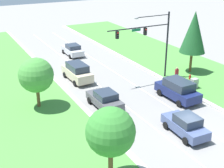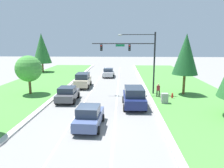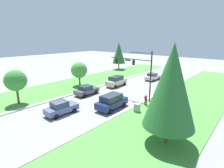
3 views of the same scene
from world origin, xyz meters
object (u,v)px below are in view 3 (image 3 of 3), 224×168
object	(u,v)px
champagne_suv	(116,81)
utility_cabinet	(137,108)
conifer_far_right_tree	(176,73)
conifer_near_right_tree	(171,86)
oak_near_left_tree	(79,70)
oak_far_left_tree	(16,81)
navy_suv	(112,101)
graphite_sedan	(86,90)
slate_blue_sedan	(61,108)
pedestrian	(146,100)
silver_sedan	(153,77)
traffic_signal_mast	(138,67)
fire_hydrant	(154,107)
conifer_mid_left_tree	(119,53)

from	to	relation	value
champagne_suv	utility_cabinet	world-z (taller)	champagne_suv
conifer_far_right_tree	conifer_near_right_tree	bearing A→B (deg)	-71.73
conifer_far_right_tree	utility_cabinet	bearing A→B (deg)	-126.72
conifer_far_right_tree	oak_near_left_tree	bearing A→B (deg)	-178.02
conifer_near_right_tree	oak_far_left_tree	distance (m)	21.76
champagne_suv	utility_cabinet	distance (m)	13.27
navy_suv	oak_far_left_tree	bearing A→B (deg)	-147.99
graphite_sedan	champagne_suv	size ratio (longest dim) A/B	0.88
slate_blue_sedan	pedestrian	bearing A→B (deg)	56.87
slate_blue_sedan	silver_sedan	size ratio (longest dim) A/B	0.94
conifer_near_right_tree	graphite_sedan	bearing A→B (deg)	163.81
conifer_near_right_tree	slate_blue_sedan	bearing A→B (deg)	-168.77
traffic_signal_mast	utility_cabinet	size ratio (longest dim) A/B	6.85
traffic_signal_mast	oak_far_left_tree	distance (m)	18.29
conifer_near_right_tree	fire_hydrant	bearing A→B (deg)	125.89
conifer_far_right_tree	graphite_sedan	bearing A→B (deg)	-164.94
traffic_signal_mast	conifer_far_right_tree	distance (m)	6.04
conifer_near_right_tree	conifer_far_right_tree	distance (m)	9.05
slate_blue_sedan	traffic_signal_mast	bearing A→B (deg)	71.73
oak_far_left_tree	navy_suv	bearing A→B (deg)	33.35
silver_sedan	oak_near_left_tree	world-z (taller)	oak_near_left_tree
oak_near_left_tree	graphite_sedan	bearing A→B (deg)	-28.76
slate_blue_sedan	oak_far_left_tree	distance (m)	8.69
slate_blue_sedan	conifer_far_right_tree	bearing A→B (deg)	49.75
conifer_near_right_tree	oak_near_left_tree	bearing A→B (deg)	160.46
utility_cabinet	pedestrian	xyz separation A→B (m)	(-0.25, 2.72, 0.36)
conifer_far_right_tree	oak_far_left_tree	world-z (taller)	conifer_far_right_tree
oak_far_left_tree	conifer_mid_left_tree	distance (m)	33.30
traffic_signal_mast	pedestrian	xyz separation A→B (m)	(2.60, -1.72, -4.25)
slate_blue_sedan	pedestrian	distance (m)	11.86
navy_suv	conifer_mid_left_tree	world-z (taller)	conifer_mid_left_tree
graphite_sedan	silver_sedan	distance (m)	17.70
silver_sedan	champagne_suv	xyz separation A→B (m)	(-3.18, -9.57, 0.24)
fire_hydrant	traffic_signal_mast	bearing A→B (deg)	151.50
traffic_signal_mast	graphite_sedan	size ratio (longest dim) A/B	1.78
champagne_suv	utility_cabinet	bearing A→B (deg)	-40.30
silver_sedan	oak_far_left_tree	size ratio (longest dim) A/B	0.88
graphite_sedan	utility_cabinet	world-z (taller)	graphite_sedan
graphite_sedan	pedestrian	xyz separation A→B (m)	(10.44, 2.18, 0.10)
traffic_signal_mast	fire_hydrant	size ratio (longest dim) A/B	11.26
conifer_mid_left_tree	conifer_near_right_tree	bearing A→B (deg)	-45.04
navy_suv	conifer_near_right_tree	xyz separation A→B (m)	(9.37, -3.03, 4.53)
navy_suv	conifer_near_right_tree	size ratio (longest dim) A/B	0.53
silver_sedan	pedestrian	size ratio (longest dim) A/B	2.71
slate_blue_sedan	conifer_near_right_tree	bearing A→B (deg)	13.70
conifer_near_right_tree	conifer_far_right_tree	world-z (taller)	conifer_near_right_tree
graphite_sedan	conifer_far_right_tree	xyz separation A→B (m)	(13.87, 3.73, 4.23)
oak_far_left_tree	conifer_mid_left_tree	world-z (taller)	conifer_mid_left_tree
champagne_suv	traffic_signal_mast	bearing A→B (deg)	-28.86
traffic_signal_mast	silver_sedan	size ratio (longest dim) A/B	1.72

